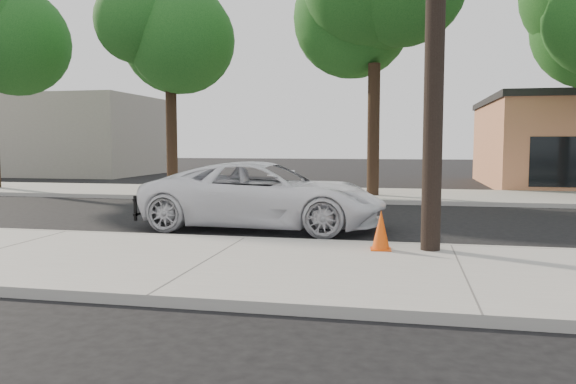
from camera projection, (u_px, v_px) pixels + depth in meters
The scene contains 9 objects.
ground at pixel (270, 229), 13.36m from camera, with size 120.00×120.00×0.00m, color black.
near_sidewalk at pixel (208, 264), 9.16m from camera, with size 90.00×4.40×0.15m, color gray.
far_sidewalk at pixel (321, 194), 21.65m from camera, with size 90.00×5.00×0.15m, color gray.
curb_near at pixel (245, 241), 11.31m from camera, with size 90.00×0.12×0.16m, color #9E9B93.
building_far at pixel (45, 136), 36.70m from camera, with size 14.00×8.00×5.00m, color gray.
tree_b at pixel (173, 37), 21.86m from camera, with size 4.34×4.20×8.45m.
tree_c at pixel (381, 5), 19.76m from camera, with size 4.96×4.80×9.55m.
police_cruiser at pixel (265, 195), 13.44m from camera, with size 2.66×5.76×1.60m, color white.
traffic_cone at pixel (381, 231), 9.97m from camera, with size 0.39×0.39×0.71m.
Camera 1 is at (3.12, -12.87, 2.05)m, focal length 35.00 mm.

